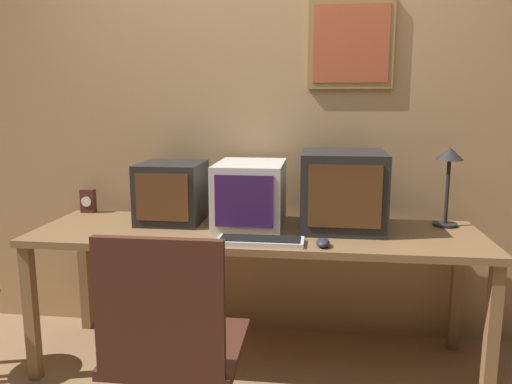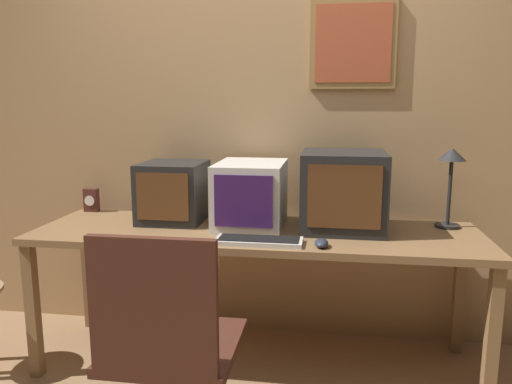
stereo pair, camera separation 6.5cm
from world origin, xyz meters
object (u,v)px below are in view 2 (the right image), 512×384
object	(u,v)px
monitor_center	(251,194)
mouse_near_keyboard	(321,243)
keyboard_main	(259,241)
monitor_left	(173,192)
desk_clock	(91,200)
office_chair	(170,365)
desk_lamp	(451,168)
monitor_right	(343,191)

from	to	relation	value
monitor_center	mouse_near_keyboard	bearing A→B (deg)	-42.85
keyboard_main	monitor_left	bearing A→B (deg)	144.76
desk_clock	office_chair	xyz separation A→B (m)	(0.84, -1.09, -0.41)
office_chair	desk_lamp	bearing A→B (deg)	39.50
mouse_near_keyboard	desk_lamp	bearing A→B (deg)	35.61
monitor_left	mouse_near_keyboard	xyz separation A→B (m)	(0.83, -0.39, -0.15)
monitor_right	office_chair	world-z (taller)	monitor_right
monitor_right	keyboard_main	xyz separation A→B (m)	(-0.39, -0.34, -0.19)
monitor_left	keyboard_main	distance (m)	0.67
monitor_right	desk_clock	world-z (taller)	monitor_right
monitor_left	mouse_near_keyboard	distance (m)	0.93
monitor_left	keyboard_main	world-z (taller)	monitor_left
monitor_right	desk_lamp	bearing A→B (deg)	11.39
office_chair	desk_clock	bearing A→B (deg)	127.72
desk_lamp	office_chair	bearing A→B (deg)	-140.50
monitor_right	office_chair	bearing A→B (deg)	-126.58
monitor_center	mouse_near_keyboard	world-z (taller)	monitor_center
monitor_right	mouse_near_keyboard	distance (m)	0.41
monitor_right	mouse_near_keyboard	world-z (taller)	monitor_right
keyboard_main	desk_lamp	xyz separation A→B (m)	(0.95, 0.45, 0.31)
keyboard_main	desk_lamp	bearing A→B (deg)	25.57
monitor_right	keyboard_main	bearing A→B (deg)	-139.01
monitor_left	desk_clock	distance (m)	0.60
monitor_right	desk_lamp	world-z (taller)	desk_lamp
mouse_near_keyboard	desk_lamp	xyz separation A→B (m)	(0.65, 0.47, 0.30)
monitor_center	monitor_right	world-z (taller)	monitor_right
monitor_right	keyboard_main	world-z (taller)	monitor_right
desk_lamp	monitor_right	bearing A→B (deg)	-168.61
office_chair	keyboard_main	bearing A→B (deg)	64.04
monitor_center	mouse_near_keyboard	size ratio (longest dim) A/B	4.56
keyboard_main	office_chair	world-z (taller)	office_chair
mouse_near_keyboard	office_chair	world-z (taller)	office_chair
monitor_left	keyboard_main	bearing A→B (deg)	-35.24
office_chair	monitor_center	bearing A→B (deg)	78.98
mouse_near_keyboard	office_chair	xyz separation A→B (m)	(-0.56, -0.53, -0.36)
monitor_center	mouse_near_keyboard	distance (m)	0.55
office_chair	monitor_right	bearing A→B (deg)	53.42
desk_clock	monitor_right	bearing A→B (deg)	-7.49
monitor_right	desk_clock	bearing A→B (deg)	172.51
monitor_center	desk_lamp	distance (m)	1.06
monitor_left	mouse_near_keyboard	size ratio (longest dim) A/B	3.55
mouse_near_keyboard	desk_clock	world-z (taller)	desk_clock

